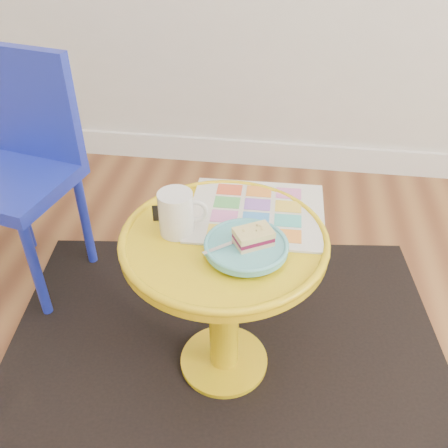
# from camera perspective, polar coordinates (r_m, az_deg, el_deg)

# --- Properties ---
(rug) EXTENTS (1.42, 1.24, 0.01)m
(rug) POSITION_cam_1_polar(r_m,az_deg,el_deg) (1.51, 0.00, -15.52)
(rug) COLOR black
(rug) RESTS_ON ground
(side_table) EXTENTS (0.49, 0.49, 0.47)m
(side_table) POSITION_cam_1_polar(r_m,az_deg,el_deg) (1.26, 0.00, -6.25)
(side_table) COLOR gold
(side_table) RESTS_ON ground
(chair) EXTENTS (0.40, 0.40, 0.76)m
(chair) POSITION_cam_1_polar(r_m,az_deg,el_deg) (1.68, -22.22, 6.80)
(chair) COLOR #1C2AB6
(chair) RESTS_ON ground
(newspaper) EXTENTS (0.34, 0.29, 0.01)m
(newspaper) POSITION_cam_1_polar(r_m,az_deg,el_deg) (1.26, 3.74, 1.33)
(newspaper) COLOR silver
(newspaper) RESTS_ON side_table
(mug) EXTENTS (0.12, 0.08, 0.11)m
(mug) POSITION_cam_1_polar(r_m,az_deg,el_deg) (1.17, -5.39, 1.38)
(mug) COLOR white
(mug) RESTS_ON side_table
(plate) EXTENTS (0.19, 0.19, 0.02)m
(plate) POSITION_cam_1_polar(r_m,az_deg,el_deg) (1.12, 2.55, -2.61)
(plate) COLOR #59B6BC
(plate) RESTS_ON newspaper
(cake_slice) EXTENTS (0.10, 0.09, 0.04)m
(cake_slice) POSITION_cam_1_polar(r_m,az_deg,el_deg) (1.11, 3.38, -1.46)
(cake_slice) COLOR #D3BC8C
(cake_slice) RESTS_ON plate
(fork) EXTENTS (0.12, 0.10, 0.00)m
(fork) POSITION_cam_1_polar(r_m,az_deg,el_deg) (1.12, 1.07, -2.15)
(fork) COLOR silver
(fork) RESTS_ON plate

